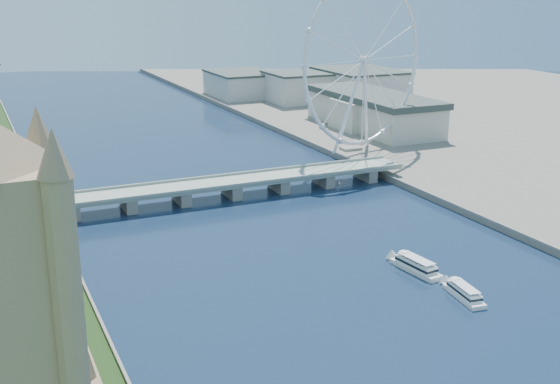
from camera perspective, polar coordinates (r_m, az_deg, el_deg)
victoria_tower at (r=136.86m, az=-21.74°, el=-12.37°), size 28.16×28.16×112.00m
parliament_range at (r=256.48m, az=-20.92°, el=-7.48°), size 24.00×200.00×70.00m
westminster_bridge at (r=406.22m, az=-3.97°, el=0.53°), size 220.00×22.00×9.50m
london_eye at (r=495.55m, az=6.86°, el=10.51°), size 113.60×39.12×124.30m
county_hall at (r=597.37m, az=7.46°, el=4.94°), size 54.00×144.00×35.00m
city_skyline at (r=658.20m, az=-8.83°, el=7.45°), size 505.00×280.00×32.00m
tour_boat_near at (r=308.18m, az=10.97°, el=-6.34°), size 10.79×30.27×6.54m
tour_boat_far at (r=287.27m, az=14.70°, el=-8.33°), size 10.17×26.87×5.75m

